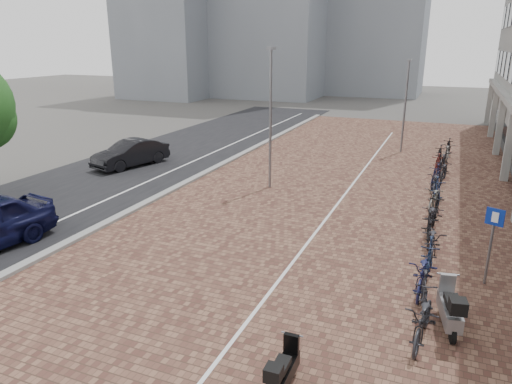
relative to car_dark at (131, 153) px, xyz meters
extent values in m
plane|color=#474442|center=(9.59, -11.50, -0.70)|extent=(140.00, 140.00, 0.00)
cube|color=brown|center=(11.59, 0.50, -0.69)|extent=(14.50, 42.00, 0.04)
cube|color=black|center=(0.59, 0.50, -0.70)|extent=(8.00, 50.00, 0.03)
cube|color=gray|center=(4.49, 0.50, -0.63)|extent=(0.35, 42.00, 0.14)
cube|color=white|center=(2.59, 0.50, -0.68)|extent=(0.12, 44.00, 0.00)
cube|color=white|center=(11.79, 0.50, -0.67)|extent=(0.10, 30.00, 0.00)
cube|color=#A3A39D|center=(18.39, 4.50, 1.00)|extent=(0.35, 0.35, 3.40)
cube|color=#A3A39D|center=(18.39, 10.50, 1.00)|extent=(0.35, 0.35, 3.40)
cube|color=#A3A39D|center=(18.39, 16.50, 1.00)|extent=(0.35, 0.35, 3.40)
cube|color=#A3A39D|center=(18.39, 22.50, 1.00)|extent=(0.35, 0.35, 3.40)
cube|color=gray|center=(-16.41, 30.50, 9.30)|extent=(10.00, 10.00, 20.00)
imported|color=black|center=(0.00, 0.00, 0.00)|extent=(2.60, 4.50, 1.40)
cylinder|color=slate|center=(17.09, -7.10, 0.32)|extent=(0.07, 0.07, 2.05)
cube|color=navy|center=(17.09, -7.13, 1.30)|extent=(0.45, 0.21, 0.47)
cylinder|color=slate|center=(8.35, -0.88, 2.37)|extent=(0.12, 0.12, 6.15)
cylinder|color=gray|center=(13.09, 9.08, 2.00)|extent=(0.12, 0.12, 5.41)
imported|color=#222227|center=(15.68, -10.50, -0.18)|extent=(0.88, 2.03, 1.04)
imported|color=black|center=(15.61, -9.35, -0.18)|extent=(0.64, 1.78, 1.05)
imported|color=#16193E|center=(15.51, -8.20, -0.18)|extent=(0.76, 2.00, 1.04)
imported|color=#131E36|center=(15.60, -7.05, -0.18)|extent=(0.51, 1.75, 1.05)
imported|color=#222127|center=(15.65, -5.90, -0.18)|extent=(0.75, 1.99, 1.04)
imported|color=black|center=(15.45, -4.75, -0.18)|extent=(0.61, 1.78, 1.05)
imported|color=#222227|center=(15.51, -3.60, -0.18)|extent=(0.71, 1.98, 1.04)
imported|color=black|center=(15.59, -2.45, -0.18)|extent=(0.53, 1.76, 1.05)
imported|color=#5C5A54|center=(15.49, -1.30, -0.18)|extent=(0.95, 2.05, 1.04)
imported|color=#15203B|center=(15.52, -0.15, -0.18)|extent=(0.75, 1.80, 1.05)
imported|color=black|center=(15.40, 1.00, -0.18)|extent=(0.70, 1.98, 1.04)
imported|color=#121632|center=(15.37, 2.15, -0.18)|extent=(0.80, 1.81, 1.05)
imported|color=black|center=(15.70, 3.30, -0.18)|extent=(0.87, 2.03, 1.04)
imported|color=#491513|center=(15.34, 4.45, -0.18)|extent=(0.67, 1.79, 1.05)
imported|color=black|center=(15.58, 5.60, -0.18)|extent=(0.87, 2.03, 1.04)
imported|color=black|center=(15.35, 6.75, -0.18)|extent=(0.64, 1.78, 1.05)
imported|color=#5E5A56|center=(15.74, 7.90, -0.18)|extent=(0.75, 1.99, 1.04)
imported|color=black|center=(15.74, 9.05, -0.18)|extent=(0.68, 1.79, 1.05)
camera|label=1|loc=(15.73, -20.28, 5.68)|focal=33.08mm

